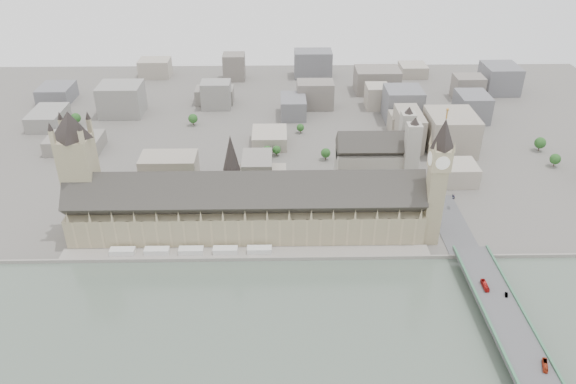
{
  "coord_description": "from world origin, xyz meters",
  "views": [
    {
      "loc": [
        24.7,
        -341.86,
        246.01
      ],
      "look_at": [
        31.48,
        21.48,
        36.21
      ],
      "focal_mm": 35.0,
      "sensor_mm": 36.0,
      "label": 1
    }
  ],
  "objects_px": {
    "victoria_tower": "(79,168)",
    "red_bus_south": "(545,365)",
    "elizabeth_tower": "(438,173)",
    "car_approach": "(454,197)",
    "palace_of_westminster": "(247,209)",
    "westminster_bridge": "(504,323)",
    "car_silver": "(506,295)",
    "red_bus_north": "(485,285)",
    "westminster_abbey": "(377,160)"
  },
  "relations": [
    {
      "from": "elizabeth_tower",
      "to": "car_silver",
      "type": "xyz_separation_m",
      "value": [
        30.98,
        -76.19,
        -47.09
      ]
    },
    {
      "from": "westminster_abbey",
      "to": "red_bus_south",
      "type": "height_order",
      "value": "westminster_abbey"
    },
    {
      "from": "palace_of_westminster",
      "to": "victoria_tower",
      "type": "xyz_separation_m",
      "value": [
        -122.0,
        6.3,
        32.5
      ]
    },
    {
      "from": "westminster_bridge",
      "to": "car_approach",
      "type": "relative_size",
      "value": 57.77
    },
    {
      "from": "westminster_bridge",
      "to": "car_silver",
      "type": "relative_size",
      "value": 71.29
    },
    {
      "from": "palace_of_westminster",
      "to": "westminster_bridge",
      "type": "bearing_deg",
      "value": -33.49
    },
    {
      "from": "car_approach",
      "to": "red_bus_north",
      "type": "bearing_deg",
      "value": -85.44
    },
    {
      "from": "car_approach",
      "to": "victoria_tower",
      "type": "bearing_deg",
      "value": -164.25
    },
    {
      "from": "victoria_tower",
      "to": "westminster_bridge",
      "type": "relative_size",
      "value": 0.31
    },
    {
      "from": "red_bus_north",
      "to": "car_approach",
      "type": "bearing_deg",
      "value": 85.16
    },
    {
      "from": "elizabeth_tower",
      "to": "red_bus_south",
      "type": "bearing_deg",
      "value": -77.19
    },
    {
      "from": "palace_of_westminster",
      "to": "car_silver",
      "type": "bearing_deg",
      "value": -27.48
    },
    {
      "from": "red_bus_north",
      "to": "car_approach",
      "type": "relative_size",
      "value": 2.01
    },
    {
      "from": "elizabeth_tower",
      "to": "westminster_abbey",
      "type": "xyz_separation_m",
      "value": [
        -27.08,
        87.0,
        -33.01
      ]
    },
    {
      "from": "red_bus_north",
      "to": "car_silver",
      "type": "xyz_separation_m",
      "value": [
        11.2,
        -8.35,
        -0.82
      ]
    },
    {
      "from": "palace_of_westminster",
      "to": "westminster_abbey",
      "type": "bearing_deg",
      "value": 34.17
    },
    {
      "from": "red_bus_south",
      "to": "car_silver",
      "type": "xyz_separation_m",
      "value": [
        0.18,
        59.22,
        -0.64
      ]
    },
    {
      "from": "red_bus_north",
      "to": "victoria_tower",
      "type": "bearing_deg",
      "value": 163.71
    },
    {
      "from": "elizabeth_tower",
      "to": "victoria_tower",
      "type": "distance_m",
      "value": 260.64
    },
    {
      "from": "palace_of_westminster",
      "to": "westminster_abbey",
      "type": "height_order",
      "value": "westminster_abbey"
    },
    {
      "from": "victoria_tower",
      "to": "red_bus_north",
      "type": "bearing_deg",
      "value": -17.06
    },
    {
      "from": "westminster_bridge",
      "to": "car_approach",
      "type": "bearing_deg",
      "value": 87.18
    },
    {
      "from": "westminster_bridge",
      "to": "red_bus_north",
      "type": "height_order",
      "value": "red_bus_north"
    },
    {
      "from": "car_silver",
      "to": "red_bus_south",
      "type": "bearing_deg",
      "value": -72.33
    },
    {
      "from": "elizabeth_tower",
      "to": "westminster_bridge",
      "type": "distance_m",
      "value": 111.81
    },
    {
      "from": "elizabeth_tower",
      "to": "red_bus_north",
      "type": "distance_m",
      "value": 84.47
    },
    {
      "from": "westminster_bridge",
      "to": "westminster_abbey",
      "type": "height_order",
      "value": "westminster_abbey"
    },
    {
      "from": "red_bus_north",
      "to": "westminster_abbey",
      "type": "bearing_deg",
      "value": 107.6
    },
    {
      "from": "red_bus_south",
      "to": "car_silver",
      "type": "bearing_deg",
      "value": 108.64
    },
    {
      "from": "westminster_abbey",
      "to": "red_bus_south",
      "type": "bearing_deg",
      "value": -75.42
    },
    {
      "from": "westminster_abbey",
      "to": "victoria_tower",
      "type": "bearing_deg",
      "value": -163.5
    },
    {
      "from": "red_bus_north",
      "to": "red_bus_south",
      "type": "relative_size",
      "value": 1.13
    },
    {
      "from": "elizabeth_tower",
      "to": "victoria_tower",
      "type": "bearing_deg",
      "value": 176.04
    },
    {
      "from": "car_silver",
      "to": "westminster_bridge",
      "type": "bearing_deg",
      "value": -92.03
    },
    {
      "from": "red_bus_north",
      "to": "car_silver",
      "type": "relative_size",
      "value": 2.48
    },
    {
      "from": "palace_of_westminster",
      "to": "red_bus_south",
      "type": "distance_m",
      "value": 224.18
    },
    {
      "from": "elizabeth_tower",
      "to": "victoria_tower",
      "type": "height_order",
      "value": "elizabeth_tower"
    },
    {
      "from": "elizabeth_tower",
      "to": "palace_of_westminster",
      "type": "bearing_deg",
      "value": 175.15
    },
    {
      "from": "elizabeth_tower",
      "to": "car_approach",
      "type": "bearing_deg",
      "value": 56.32
    },
    {
      "from": "victoria_tower",
      "to": "red_bus_north",
      "type": "distance_m",
      "value": 295.85
    },
    {
      "from": "elizabeth_tower",
      "to": "red_bus_north",
      "type": "relative_size",
      "value": 9.52
    },
    {
      "from": "westminster_bridge",
      "to": "car_silver",
      "type": "distance_m",
      "value": 21.35
    },
    {
      "from": "palace_of_westminster",
      "to": "elizabeth_tower",
      "type": "height_order",
      "value": "elizabeth_tower"
    },
    {
      "from": "palace_of_westminster",
      "to": "victoria_tower",
      "type": "distance_m",
      "value": 126.41
    },
    {
      "from": "westminster_bridge",
      "to": "red_bus_north",
      "type": "xyz_separation_m",
      "value": [
        -4.22,
        27.65,
        6.7
      ]
    },
    {
      "from": "car_silver",
      "to": "car_approach",
      "type": "xyz_separation_m",
      "value": [
        0.01,
        122.69,
        0.07
      ]
    },
    {
      "from": "red_bus_south",
      "to": "car_approach",
      "type": "xyz_separation_m",
      "value": [
        0.19,
        181.92,
        -0.57
      ]
    },
    {
      "from": "westminster_bridge",
      "to": "car_approach",
      "type": "distance_m",
      "value": 142.3
    },
    {
      "from": "red_bus_north",
      "to": "red_bus_south",
      "type": "xyz_separation_m",
      "value": [
        11.02,
        -67.57,
        -0.19
      ]
    },
    {
      "from": "victoria_tower",
      "to": "red_bus_south",
      "type": "distance_m",
      "value": 331.66
    }
  ]
}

